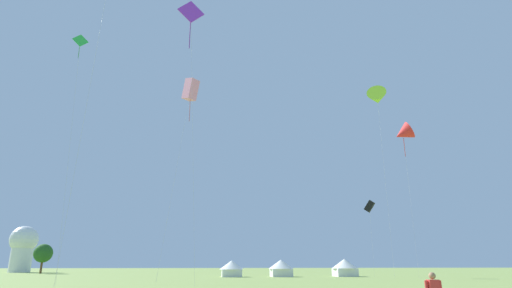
{
  "coord_description": "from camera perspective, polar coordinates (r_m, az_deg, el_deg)",
  "views": [
    {
      "loc": [
        -4.57,
        -4.88,
        2.0
      ],
      "look_at": [
        0.0,
        32.0,
        12.93
      ],
      "focal_mm": 28.61,
      "sensor_mm": 36.0,
      "label": 1
    }
  ],
  "objects": [
    {
      "name": "kite_red_delta",
      "position": [
        72.62,
        19.87,
        1.4
      ],
      "size": [
        4.43,
        4.43,
        24.88
      ],
      "color": "red",
      "rests_on": "ground"
    },
    {
      "name": "kite_black_box",
      "position": [
        69.21,
        15.58,
        -8.39
      ],
      "size": [
        1.98,
        1.81,
        11.92
      ],
      "color": "black",
      "rests_on": "ground"
    },
    {
      "name": "kite_pink_box",
      "position": [
        51.26,
        -9.12,
        7.49
      ],
      "size": [
        3.55,
        3.62,
        24.0
      ],
      "color": "pink",
      "rests_on": "ground"
    },
    {
      "name": "kite_lime_delta",
      "position": [
        64.47,
        16.59,
        6.2
      ],
      "size": [
        4.04,
        4.23,
        27.78
      ],
      "color": "#99DB2D",
      "rests_on": "ground"
    },
    {
      "name": "kite_green_diamond",
      "position": [
        52.3,
        -23.44,
        12.18
      ],
      "size": [
        1.97,
        1.32,
        27.72
      ],
      "color": "green",
      "rests_on": "ground"
    },
    {
      "name": "kite_purple_diamond",
      "position": [
        48.23,
        -9.08,
        17.4
      ],
      "size": [
        3.18,
        1.48,
        30.59
      ],
      "color": "purple",
      "rests_on": "ground"
    },
    {
      "name": "festival_tent_center",
      "position": [
        67.0,
        -3.42,
        -16.89
      ],
      "size": [
        3.82,
        3.82,
        2.48
      ],
      "color": "white",
      "rests_on": "ground"
    },
    {
      "name": "festival_tent_right",
      "position": [
        67.98,
        3.52,
        -16.82
      ],
      "size": [
        4.03,
        4.03,
        2.62
      ],
      "color": "white",
      "rests_on": "ground"
    },
    {
      "name": "festival_tent_left",
      "position": [
        70.64,
        12.3,
        -16.42
      ],
      "size": [
        4.21,
        4.21,
        2.74
      ],
      "color": "white",
      "rests_on": "ground"
    },
    {
      "name": "observatory_dome",
      "position": [
        115.52,
        -29.8,
        -12.3
      ],
      "size": [
        6.4,
        6.4,
        10.8
      ],
      "color": "white",
      "rests_on": "ground"
    },
    {
      "name": "tree_distant_left",
      "position": [
        99.53,
        -27.62,
        -13.4
      ],
      "size": [
        3.82,
        3.82,
        6.02
      ],
      "color": "brown",
      "rests_on": "ground"
    }
  ]
}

